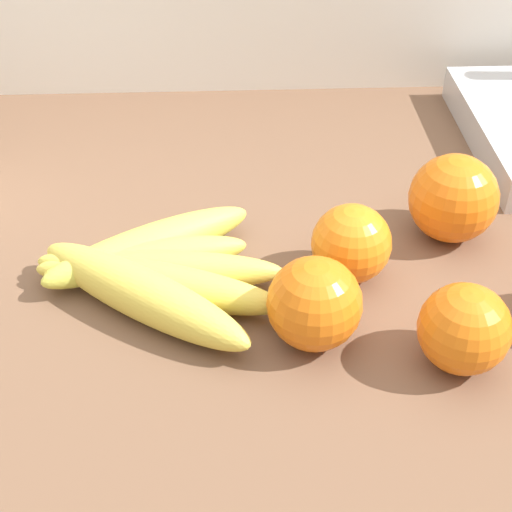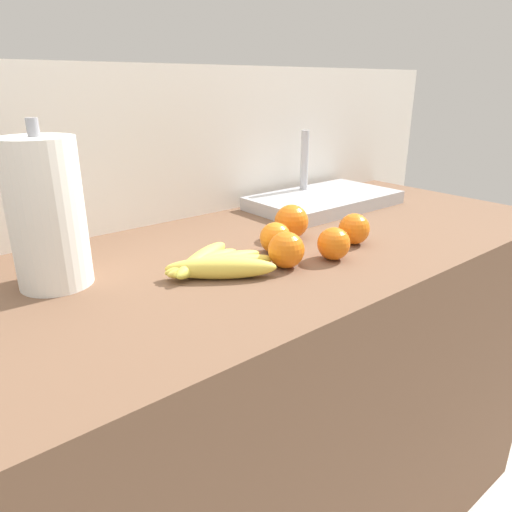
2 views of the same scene
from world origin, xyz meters
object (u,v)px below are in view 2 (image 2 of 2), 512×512
at_px(orange_front, 286,250).
at_px(paper_towel_roll, 47,214).
at_px(banana_bunch, 214,264).
at_px(orange_back_left, 275,238).
at_px(orange_back_right, 291,222).
at_px(orange_right, 334,244).
at_px(orange_far_right, 354,229).
at_px(sink_basin, 324,199).

height_order(orange_front, paper_towel_roll, paper_towel_roll).
height_order(banana_bunch, orange_back_left, orange_back_left).
relative_size(orange_back_right, orange_right, 1.17).
height_order(orange_right, paper_towel_roll, paper_towel_roll).
bearing_deg(orange_back_right, orange_far_right, -57.03).
relative_size(banana_bunch, orange_back_right, 2.70).
height_order(banana_bunch, orange_right, orange_right).
bearing_deg(orange_right, orange_far_right, 18.90).
height_order(banana_bunch, orange_back_right, orange_back_right).
bearing_deg(orange_front, orange_back_right, 43.51).
distance_m(banana_bunch, orange_back_left, 0.17).
xyz_separation_m(orange_far_right, paper_towel_roll, (-0.60, 0.20, 0.10)).
distance_m(orange_back_right, orange_right, 0.16).
distance_m(orange_right, sink_basin, 0.45).
xyz_separation_m(orange_back_right, orange_far_right, (0.08, -0.12, -0.00)).
relative_size(orange_far_right, orange_back_left, 1.04).
relative_size(orange_back_right, paper_towel_roll, 0.27).
bearing_deg(sink_basin, banana_bunch, -157.74).
distance_m(orange_front, sink_basin, 0.51).
bearing_deg(sink_basin, orange_far_right, -125.82).
distance_m(orange_front, orange_right, 0.11).
height_order(orange_back_right, orange_right, orange_back_right).
relative_size(orange_right, orange_far_right, 0.97).
bearing_deg(banana_bunch, sink_basin, 22.26).
height_order(orange_back_right, orange_far_right, orange_back_right).
bearing_deg(sink_basin, orange_back_left, -150.83).
relative_size(orange_back_right, orange_far_right, 1.13).
bearing_deg(orange_back_left, orange_right, -57.49).
bearing_deg(orange_front, orange_far_right, 2.20).
xyz_separation_m(banana_bunch, orange_far_right, (0.35, -0.06, 0.02)).
distance_m(banana_bunch, orange_front, 0.14).
xyz_separation_m(orange_front, orange_back_right, (0.14, 0.13, 0.00)).
distance_m(orange_front, orange_back_right, 0.19).
relative_size(orange_far_right, sink_basin, 0.16).
bearing_deg(orange_front, sink_basin, 34.54).
distance_m(banana_bunch, orange_right, 0.25).
distance_m(orange_far_right, orange_back_left, 0.19).
relative_size(orange_front, orange_right, 1.07).
xyz_separation_m(banana_bunch, orange_back_left, (0.17, 0.01, 0.02)).
bearing_deg(orange_right, orange_front, 164.48).
distance_m(orange_front, orange_back_left, 0.09).
distance_m(orange_back_right, sink_basin, 0.32).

